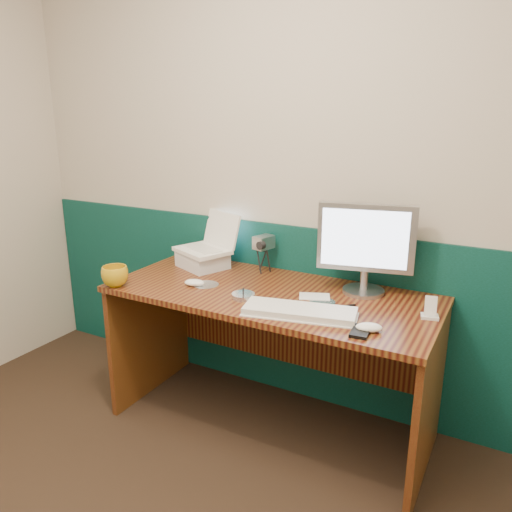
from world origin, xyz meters
The scene contains 19 objects.
back_wall centered at (0.00, 1.75, 1.25)m, with size 3.50×0.04×2.50m, color #BAAF9E.
wainscot centered at (0.00, 1.74, 0.50)m, with size 3.48×0.02×1.00m, color #062E24.
desk centered at (0.08, 1.38, 0.38)m, with size 1.60×0.70×0.75m, color #390F0A.
laptop_riser centered at (-0.43, 1.55, 0.79)m, with size 0.25×0.21×0.09m, color silver.
laptop centered at (-0.43, 1.55, 0.96)m, with size 0.29×0.22×0.24m, color white, non-canonical shape.
monitor centered at (0.48, 1.58, 0.97)m, with size 0.45×0.13×0.45m, color #A5A4A9, non-canonical shape.
keyboard centered at (0.32, 1.18, 0.76)m, with size 0.48×0.16×0.03m, color white.
mouse_right centered at (0.63, 1.16, 0.77)m, with size 0.11×0.06×0.04m, color white.
mouse_left centered at (-0.30, 1.27, 0.77)m, with size 0.10×0.06×0.03m, color white.
mug centered at (-0.64, 1.08, 0.80)m, with size 0.13×0.13×0.10m, color #C39412.
camcorder centered at (-0.09, 1.64, 0.84)m, with size 0.09×0.12×0.19m, color #ABACB0, non-canonical shape.
cd_spindle centered at (0.01, 1.24, 0.76)m, with size 0.11×0.11×0.02m, color silver.
cd_loose_a centered at (-0.25, 1.31, 0.75)m, with size 0.13×0.13×0.00m, color silver.
cd_loose_b centered at (0.35, 1.37, 0.75)m, with size 0.12×0.12×0.00m, color silver.
pen centered at (0.44, 1.35, 0.75)m, with size 0.01×0.01×0.15m, color black.
papers centered at (0.29, 1.42, 0.75)m, with size 0.14×0.10×0.00m, color silver.
dock centered at (0.82, 1.42, 0.76)m, with size 0.07×0.05×0.01m, color silver.
music_player centered at (0.82, 1.42, 0.81)m, with size 0.05×0.01×0.09m, color white.
pda centered at (0.61, 1.13, 0.76)m, with size 0.07×0.12×0.01m, color black.
Camera 1 is at (1.11, -0.66, 1.60)m, focal length 35.00 mm.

